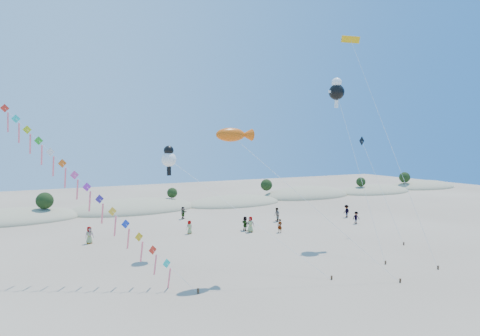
# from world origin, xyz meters

# --- Properties ---
(dune_ridge) EXTENTS (145.30, 11.49, 5.57)m
(dune_ridge) POSITION_xyz_m (1.06, 45.14, 0.11)
(dune_ridge) COLOR gray
(dune_ridge) RESTS_ON ground
(kite_train) EXTENTS (19.88, 19.74, 22.07)m
(kite_train) POSITION_xyz_m (-13.71, 20.42, 11.43)
(kite_train) COLOR #3F2D1E
(kite_train) RESTS_ON ground
(fish_kite) EXTENTS (11.40, 7.99, 11.32)m
(fish_kite) POSITION_xyz_m (0.74, 12.60, 10.76)
(fish_kite) COLOR #3F2D1E
(fish_kite) RESTS_ON ground
(cartoon_kite_low) EXTENTS (9.38, 12.88, 9.92)m
(cartoon_kite_low) POSITION_xyz_m (-2.17, 20.11, 8.80)
(cartoon_kite_low) COLOR #3F2D1E
(cartoon_kite_low) RESTS_ON ground
(cartoon_kite_high) EXTENTS (2.90, 9.49, 16.79)m
(cartoon_kite_high) POSITION_xyz_m (14.79, 17.47, 15.48)
(cartoon_kite_high) COLOR #3F2D1E
(cartoon_kite_high) RESTS_ON ground
(parafoil_kite) EXTENTS (3.09, 13.26, 21.61)m
(parafoil_kite) POSITION_xyz_m (17.62, 18.40, 20.67)
(parafoil_kite) COLOR #3F2D1E
(parafoil_kite) RESTS_ON ground
(dark_kite) EXTENTS (1.34, 7.04, 10.86)m
(dark_kite) POSITION_xyz_m (19.97, 17.63, 7.76)
(dark_kite) COLOR #3F2D1E
(dark_kite) RESTS_ON ground
(beachgoers) EXTENTS (33.80, 13.74, 1.78)m
(beachgoers) POSITION_xyz_m (10.47, 27.18, 0.83)
(beachgoers) COLOR slate
(beachgoers) RESTS_ON ground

